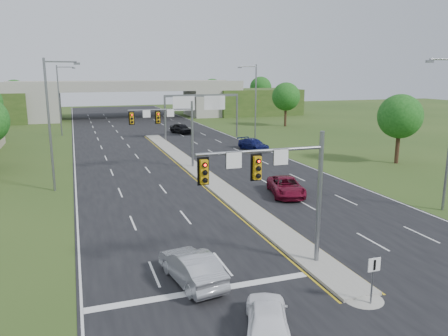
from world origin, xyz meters
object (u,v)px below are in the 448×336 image
Objects in this scene: signal_mast_near at (280,180)px; sign_gantry at (201,104)px; signal_mast_far at (171,124)px; keep_right_sign at (373,273)px; overpass at (128,102)px; car_far_a at (286,186)px; car_far_b at (254,144)px; car_far_c at (181,128)px; car_white at (267,317)px; car_silver at (192,267)px.

sign_gantry is at bearing 78.75° from signal_mast_near.
keep_right_sign is at bearing -85.61° from signal_mast_far.
overpass reaches higher than car_far_a.
overpass is 67.92m from car_far_a.
car_far_b is at bearing 88.57° from car_far_a.
signal_mast_near is 1.45× the size of car_far_c.
keep_right_sign is (2.26, -4.45, -3.21)m from signal_mast_near.
sign_gantry is 35.75m from overpass.
sign_gantry reaches higher than car_far_b.
car_silver is at bearing -50.02° from car_white.
car_far_c is at bearing 91.00° from car_far_b.
signal_mast_far is at bearing -114.11° from sign_gantry.
signal_mast_near is 14.62m from car_far_a.
signal_mast_far is at bearing -124.92° from car_far_c.
car_white is at bearing -119.61° from car_far_c.
signal_mast_far is at bearing -73.79° from car_white.
sign_gantry reaches higher than keep_right_sign.
car_far_c reaches higher than car_silver.
car_far_c is (11.89, 51.42, 0.05)m from car_silver.
car_far_b is 19.22m from car_far_c.
keep_right_sign reaches higher than car_far_a.
sign_gantry reaches higher than car_silver.
overpass is at bearing 87.84° from car_far_b.
signal_mast_near is 5.94m from keep_right_sign.
car_far_c is (5.14, -28.54, -2.71)m from overpass.
car_far_b is at bearing 32.59° from signal_mast_far.
keep_right_sign reaches higher than car_silver.
car_far_c is at bearing -112.72° from car_silver.
car_far_c is at bearing 74.41° from signal_mast_far.
keep_right_sign is 0.55× the size of car_white.
car_silver is at bearing -94.83° from overpass.
car_silver is (-13.43, -44.88, -4.44)m from sign_gantry.
sign_gantry is 33.02m from car_far_a.
overpass is (0.00, 84.53, 2.04)m from keep_right_sign.
signal_mast_near is 0.60× the size of sign_gantry.
signal_mast_near is at bearing -101.25° from sign_gantry.
keep_right_sign is at bearing -114.57° from car_far_c.
signal_mast_near is 1.76× the size of car_white.
car_far_a is at bearing -120.18° from car_far_b.
car_silver is 0.94× the size of car_far_b.
car_far_b is 1.04× the size of car_far_c.
car_silver is 37.04m from car_far_b.
overpass is (-6.68, 35.08, -1.69)m from sign_gantry.
car_far_c is (10.23, 56.42, 0.15)m from car_white.
car_white is 5.27m from car_silver.
signal_mast_far is (0.00, 25.00, 0.00)m from signal_mast_near.
overpass is at bearing -71.82° from car_white.
keep_right_sign is 56.23m from car_far_c.
signal_mast_far reaches higher than sign_gantry.
keep_right_sign is 38.86m from car_far_b.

